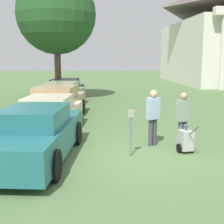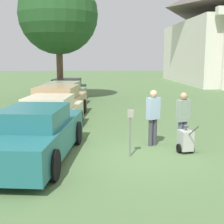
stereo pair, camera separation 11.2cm
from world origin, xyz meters
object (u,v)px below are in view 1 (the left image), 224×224
Objects in this scene: person_worker at (153,114)px; church at (216,26)px; parked_car_tan at (57,104)px; parked_car_teal at (37,135)px; parking_meter at (131,124)px; parked_car_cream at (50,116)px; equipment_cart at (186,140)px; parked_car_sage at (63,96)px; parked_car_black at (66,91)px; person_supervisor at (183,116)px.

person_worker is 28.37m from church.
church is (15.79, 20.41, 5.55)m from parked_car_tan.
parked_car_teal is 3.83× the size of parking_meter.
equipment_cart is at bearing -24.06° from parked_car_cream.
parked_car_teal is 1.06× the size of parked_car_sage.
parked_car_tan is at bearing 119.57° from equipment_cart.
parked_car_sage is at bearing 97.56° from parked_car_tan.
parked_car_black is at bearing 101.74° from equipment_cart.
parked_car_teal is 9.25m from parked_car_sage.
parked_car_sage is 9.57m from parking_meter.
parked_car_tan reaches higher than parked_car_teal.
parked_car_tan is (-0.00, 5.78, 0.02)m from parked_car_teal.
church reaches higher than parked_car_cream.
parked_car_black is (-0.00, 11.79, -0.02)m from parked_car_teal.
parked_car_tan is at bearing -66.90° from person_supervisor.
equipment_cart is at bearing 8.43° from parking_meter.
parked_car_cream is 4.02m from person_worker.
parked_car_black is at bearing 97.56° from parked_car_tan.
parked_car_teal is at bearing -121.08° from church.
equipment_cart is at bearing -113.79° from church.
parked_car_sage is 8.85m from person_worker.
parked_car_cream is 8.78m from parked_car_black.
person_worker is at bearing -20.23° from parked_car_cream.
church is at bearing 57.05° from equipment_cart.
equipment_cart is (4.38, -11.48, -0.31)m from parked_car_black.
parked_car_tan is at bearing -82.44° from parked_car_sage.
parked_car_sage is at bearing 97.57° from parked_car_cream.
parking_meter is 1.95m from person_supervisor.
parked_car_cream is 28.60m from church.
parked_car_tan is at bearing 97.57° from parked_car_teal.
church is (12.25, 25.05, 5.23)m from person_worker.
parked_car_tan is 0.21× the size of church.
parked_car_sage is (-0.00, 6.23, 0.03)m from parked_car_cream.
person_supervisor reaches higher than parking_meter.
church is at bearing 54.59° from parked_car_sage.
parked_car_teal is 31.09m from church.
person_supervisor reaches higher than parked_car_teal.
person_supervisor reaches higher than parked_car_black.
person_worker reaches higher than equipment_cart.
equipment_cart is (-0.06, -0.53, -0.64)m from person_supervisor.
parked_car_cream is 3.55× the size of parking_meter.
parking_meter is at bearing -40.44° from parked_car_cream.
person_worker is at bearing -64.04° from parked_car_black.
parked_car_black is 11.82m from person_supervisor.
person_supervisor is (4.44, 0.85, 0.31)m from parked_car_teal.
equipment_cart is 28.89m from church.
parked_car_teal is 11.79m from parked_car_black.
parked_car_cream is 5.16m from equipment_cart.
parked_car_teal is at bearing -82.44° from parked_car_sage.
person_supervisor is (0.90, -0.30, -0.03)m from person_worker.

